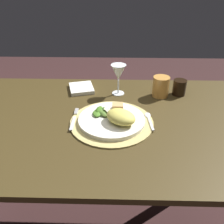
% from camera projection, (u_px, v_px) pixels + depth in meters
% --- Properties ---
extents(dining_table, '(1.39, 0.81, 0.75)m').
position_uv_depth(dining_table, '(95.00, 143.00, 1.09)').
color(dining_table, '#3B2F15').
rests_on(dining_table, ground).
extents(placemat, '(0.34, 0.34, 0.01)m').
position_uv_depth(placemat, '(112.00, 122.00, 1.00)').
color(placemat, tan).
rests_on(placemat, dining_table).
extents(dinner_plate, '(0.27, 0.27, 0.02)m').
position_uv_depth(dinner_plate, '(112.00, 120.00, 0.99)').
color(dinner_plate, white).
rests_on(dinner_plate, placemat).
extents(pasta_serving, '(0.15, 0.15, 0.05)m').
position_uv_depth(pasta_serving, '(121.00, 117.00, 0.95)').
color(pasta_serving, '#D6C959').
rests_on(pasta_serving, dinner_plate).
extents(salad_greens, '(0.09, 0.09, 0.03)m').
position_uv_depth(salad_greens, '(102.00, 112.00, 1.01)').
color(salad_greens, '#51752C').
rests_on(salad_greens, dinner_plate).
extents(bread_piece, '(0.05, 0.04, 0.02)m').
position_uv_depth(bread_piece, '(118.00, 107.00, 1.04)').
color(bread_piece, tan).
rests_on(bread_piece, dinner_plate).
extents(fork, '(0.01, 0.16, 0.00)m').
position_uv_depth(fork, '(74.00, 120.00, 1.00)').
color(fork, silver).
rests_on(fork, placemat).
extents(spoon, '(0.03, 0.13, 0.01)m').
position_uv_depth(spoon, '(149.00, 118.00, 1.01)').
color(spoon, silver).
rests_on(spoon, placemat).
extents(napkin, '(0.14, 0.16, 0.02)m').
position_uv_depth(napkin, '(81.00, 88.00, 1.25)').
color(napkin, white).
rests_on(napkin, dining_table).
extents(wine_glass, '(0.07, 0.07, 0.15)m').
position_uv_depth(wine_glass, '(118.00, 73.00, 1.17)').
color(wine_glass, silver).
rests_on(wine_glass, dining_table).
extents(amber_tumbler, '(0.08, 0.08, 0.10)m').
position_uv_depth(amber_tumbler, '(161.00, 87.00, 1.18)').
color(amber_tumbler, '#C6883E').
rests_on(amber_tumbler, dining_table).
extents(dark_tumbler, '(0.06, 0.06, 0.08)m').
position_uv_depth(dark_tumbler, '(179.00, 87.00, 1.19)').
color(dark_tumbler, black).
rests_on(dark_tumbler, dining_table).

